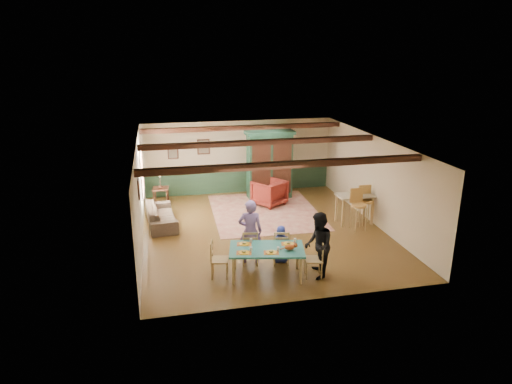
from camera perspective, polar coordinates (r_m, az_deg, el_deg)
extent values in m
plane|color=#4D3315|center=(13.67, 0.93, -4.90)|extent=(8.00, 8.00, 0.00)
cube|color=beige|center=(17.00, -2.17, 4.39)|extent=(7.00, 0.02, 2.70)
cube|color=beige|center=(12.90, -14.35, -0.48)|extent=(0.02, 8.00, 2.70)
cube|color=beige|center=(14.40, 14.64, 1.38)|extent=(0.02, 8.00, 2.70)
cube|color=white|center=(12.88, 0.99, 6.27)|extent=(7.00, 8.00, 0.02)
cube|color=#1D3523|center=(17.21, -2.12, 1.46)|extent=(6.95, 0.03, 0.90)
cube|color=black|center=(10.73, 3.83, 3.42)|extent=(6.95, 0.16, 0.16)
cube|color=black|center=(13.28, 0.58, 6.22)|extent=(6.95, 0.16, 0.16)
cube|color=black|center=(15.78, -1.56, 8.04)|extent=(6.95, 0.16, 0.16)
imported|color=#715999|center=(11.45, -0.72, -4.97)|extent=(0.68, 0.52, 1.67)
imported|color=black|center=(10.87, 7.79, -6.63)|extent=(0.75, 0.88, 1.60)
imported|color=#253596|center=(11.62, 3.14, -6.53)|extent=(0.53, 0.40, 0.97)
cube|color=beige|center=(15.22, 1.13, -2.47)|extent=(3.56, 4.19, 0.01)
cube|color=#163928|center=(16.38, 1.68, 3.42)|extent=(1.74, 0.73, 2.44)
imported|color=#511110|center=(15.78, 1.65, -0.07)|extent=(1.33, 1.34, 0.89)
imported|color=#3D3026|center=(14.36, -11.76, -2.86)|extent=(0.97, 2.12, 0.60)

